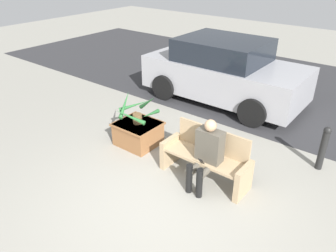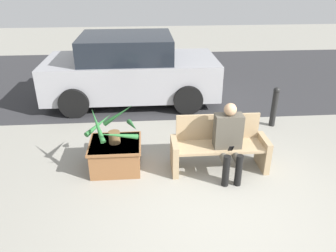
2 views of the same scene
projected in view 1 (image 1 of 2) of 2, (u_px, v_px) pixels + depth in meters
The scene contains 8 objects.
ground_plane at pixel (161, 205), 4.92m from camera, with size 30.00×30.00×0.00m, color gray.
road_surface at pixel (295, 91), 8.99m from camera, with size 20.00×6.00×0.01m, color #2D2D30.
bench at pixel (207, 157), 5.36m from camera, with size 1.51×0.49×0.85m.
person_seated at pixel (207, 152), 5.08m from camera, with size 0.42×0.57×1.15m.
planter_box at pixel (138, 133), 6.39m from camera, with size 0.81×0.74×0.46m.
potted_plant at pixel (137, 111), 6.19m from camera, with size 0.84×0.84×0.58m.
parked_car at pixel (224, 71), 8.11m from camera, with size 3.93×1.98×1.55m.
bollard_post at pixel (323, 147), 5.56m from camera, with size 0.13×0.13×0.82m.
Camera 1 is at (2.42, -2.92, 3.35)m, focal length 35.00 mm.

